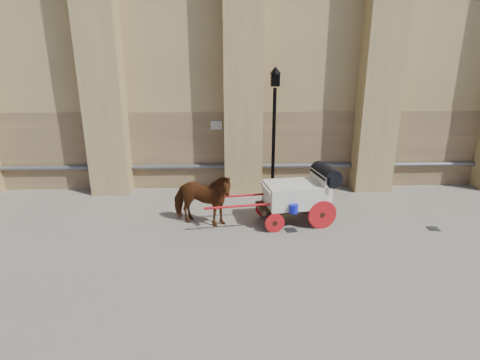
{
  "coord_description": "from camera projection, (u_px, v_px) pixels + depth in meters",
  "views": [
    {
      "loc": [
        -1.62,
        -10.24,
        4.75
      ],
      "look_at": [
        -1.23,
        0.42,
        1.42
      ],
      "focal_mm": 28.0,
      "sensor_mm": 36.0,
      "label": 1
    }
  ],
  "objects": [
    {
      "name": "drain_grate_near",
      "position": [
        291.0,
        230.0,
        11.12
      ],
      "size": [
        0.37,
        0.37,
        0.01
      ],
      "primitive_type": "cube",
      "rotation": [
        0.0,
        0.0,
        0.17
      ],
      "color": "black",
      "rests_on": "ground"
    },
    {
      "name": "drain_grate_far",
      "position": [
        433.0,
        229.0,
        11.22
      ],
      "size": [
        0.36,
        0.36,
        0.01
      ],
      "primitive_type": "cube",
      "rotation": [
        0.0,
        0.0,
        -0.12
      ],
      "color": "black",
      "rests_on": "ground"
    },
    {
      "name": "street_lamp",
      "position": [
        274.0,
        127.0,
        13.81
      ],
      "size": [
        0.44,
        0.44,
        4.65
      ],
      "color": "black",
      "rests_on": "ground"
    },
    {
      "name": "carriage",
      "position": [
        300.0,
        193.0,
        11.46
      ],
      "size": [
        4.19,
        1.68,
        1.78
      ],
      "rotation": [
        0.0,
        0.0,
        0.15
      ],
      "color": "black",
      "rests_on": "ground"
    },
    {
      "name": "horse",
      "position": [
        202.0,
        199.0,
        11.26
      ],
      "size": [
        2.15,
        1.43,
        1.67
      ],
      "primitive_type": "imported",
      "rotation": [
        0.0,
        0.0,
        1.28
      ],
      "color": "#612914",
      "rests_on": "ground"
    },
    {
      "name": "ground",
      "position": [
        281.0,
        229.0,
        11.24
      ],
      "size": [
        90.0,
        90.0,
        0.0
      ],
      "primitive_type": "plane",
      "color": "slate",
      "rests_on": "ground"
    }
  ]
}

